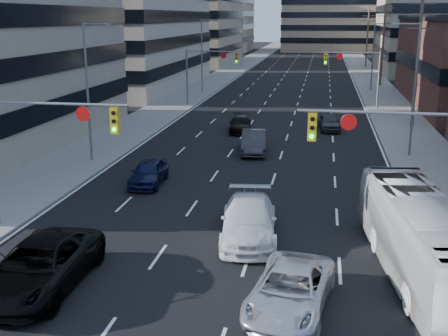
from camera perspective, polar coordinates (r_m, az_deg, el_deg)
road_surface at (r=144.48m, az=8.35°, el=11.31°), size 18.00×300.00×0.02m
sidewalk_left at (r=145.29m, az=3.73°, el=11.48°), size 5.00×300.00×0.15m
sidewalk_right at (r=144.58m, az=13.00°, el=11.12°), size 5.00×300.00×0.15m
office_left_far at (r=117.61m, az=-4.15°, el=14.47°), size 20.00×30.00×16.00m
bg_block_left at (r=157.49m, az=-1.99°, el=15.40°), size 24.00×24.00×20.00m
bg_block_right at (r=146.76m, az=21.35°, el=12.86°), size 22.00×22.00×12.00m
signal_near_left at (r=25.61m, az=-17.96°, el=3.02°), size 6.59×0.33×6.00m
signal_near_right at (r=22.88m, az=17.28°, el=1.69°), size 6.59×0.33×6.00m
signal_far_left at (r=60.55m, az=-1.64°, el=10.36°), size 6.09×0.33×6.00m
signal_far_right at (r=59.41m, az=13.26°, el=9.87°), size 6.09×0.33×6.00m
utility_pole_block at (r=50.84m, az=19.04°, el=10.30°), size 2.20×0.28×11.00m
utility_pole_midblock at (r=80.57m, az=15.85°, el=12.06°), size 2.20×0.28×11.00m
utility_pole_distant at (r=110.44m, az=14.36°, el=12.86°), size 2.20×0.28×11.00m
streetlight_left_near at (r=37.43m, az=-13.50°, el=8.11°), size 2.03×0.22×9.00m
streetlight_left_mid at (r=70.81m, az=-2.14°, el=11.66°), size 2.03×0.22×9.00m
streetlight_left_far at (r=105.24m, az=1.94°, el=12.82°), size 2.03×0.22×9.00m
streetlight_right_near at (r=39.79m, az=18.63°, el=8.14°), size 2.03×0.22×9.00m
streetlight_right_far at (r=74.47m, az=14.79°, el=11.36°), size 2.03×0.22×9.00m
black_pickup at (r=21.15m, az=-18.23°, el=-9.43°), size 2.92×6.23×1.72m
white_van at (r=24.44m, az=2.55°, el=-5.33°), size 2.98×6.00×1.68m
silver_suv at (r=18.97m, az=6.77°, el=-12.16°), size 3.08×5.46×1.44m
transit_bus at (r=22.00m, az=19.50°, el=-6.70°), size 3.94×11.19×3.05m
sedan_blue at (r=32.48m, az=-7.68°, el=-0.45°), size 1.91×4.31×1.44m
sedan_grey_center at (r=39.75m, az=3.03°, el=2.66°), size 2.21×4.96×1.58m
sedan_black_far at (r=47.12m, az=1.66°, el=4.48°), size 2.38×4.66×1.29m
sedan_grey_right at (r=48.55m, az=10.63°, el=4.61°), size 2.06×4.26×1.40m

